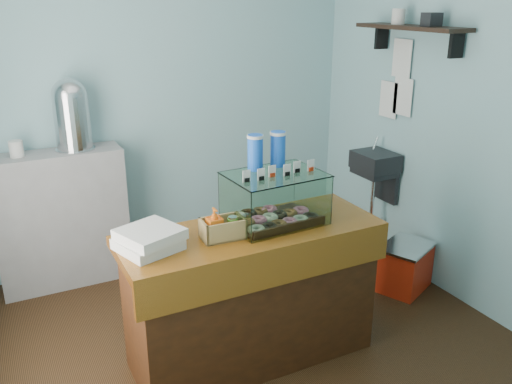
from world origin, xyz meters
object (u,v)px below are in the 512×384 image
counter (252,294)px  display_case (273,196)px  red_cooler (405,267)px  coffee_urn (71,113)px

counter → display_case: size_ratio=2.70×
display_case → red_cooler: size_ratio=1.13×
coffee_urn → red_cooler: (2.21, -1.36, -1.20)m
counter → coffee_urn: bearing=114.7°
counter → red_cooler: bearing=8.7°
coffee_urn → red_cooler: size_ratio=1.04×
coffee_urn → red_cooler: bearing=-31.6°
counter → red_cooler: 1.52m
red_cooler → display_case: bearing=162.7°
display_case → coffee_urn: (-0.91, 1.52, 0.32)m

